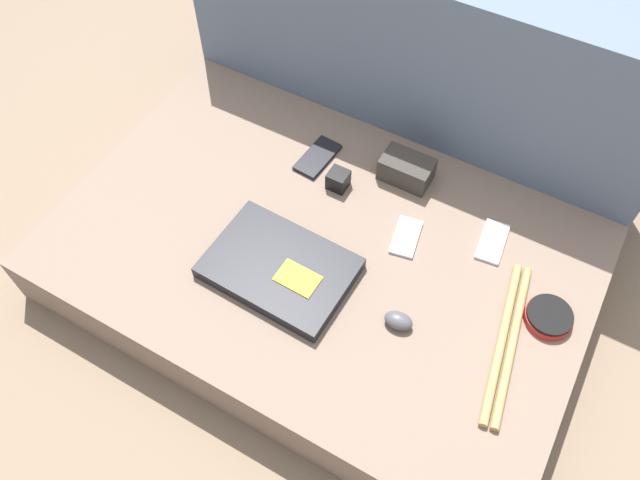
{
  "coord_description": "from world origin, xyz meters",
  "views": [
    {
      "loc": [
        0.38,
        -0.67,
        1.31
      ],
      "look_at": [
        0.0,
        0.0,
        0.17
      ],
      "focal_mm": 35.0,
      "sensor_mm": 36.0,
      "label": 1
    }
  ],
  "objects_px": {
    "laptop": "(280,268)",
    "phone_small": "(318,157)",
    "phone_silver": "(406,237)",
    "speaker_puck": "(549,317)",
    "phone_black": "(492,242)",
    "charger_brick": "(338,180)",
    "computer_mouse": "(398,321)",
    "camera_pouch": "(406,169)"
  },
  "relations": [
    {
      "from": "phone_silver",
      "to": "camera_pouch",
      "type": "distance_m",
      "value": 0.18
    },
    {
      "from": "laptop",
      "to": "phone_small",
      "type": "distance_m",
      "value": 0.33
    },
    {
      "from": "phone_silver",
      "to": "camera_pouch",
      "type": "height_order",
      "value": "camera_pouch"
    },
    {
      "from": "speaker_puck",
      "to": "charger_brick",
      "type": "relative_size",
      "value": 2.14
    },
    {
      "from": "laptop",
      "to": "phone_black",
      "type": "distance_m",
      "value": 0.48
    },
    {
      "from": "computer_mouse",
      "to": "camera_pouch",
      "type": "height_order",
      "value": "camera_pouch"
    },
    {
      "from": "phone_black",
      "to": "speaker_puck",
      "type": "bearing_deg",
      "value": -43.28
    },
    {
      "from": "camera_pouch",
      "to": "speaker_puck",
      "type": "bearing_deg",
      "value": -25.87
    },
    {
      "from": "laptop",
      "to": "camera_pouch",
      "type": "distance_m",
      "value": 0.39
    },
    {
      "from": "phone_black",
      "to": "computer_mouse",
      "type": "bearing_deg",
      "value": -115.09
    },
    {
      "from": "phone_small",
      "to": "charger_brick",
      "type": "distance_m",
      "value": 0.1
    },
    {
      "from": "laptop",
      "to": "phone_silver",
      "type": "xyz_separation_m",
      "value": [
        0.2,
        0.21,
        -0.01
      ]
    },
    {
      "from": "speaker_puck",
      "to": "phone_silver",
      "type": "height_order",
      "value": "speaker_puck"
    },
    {
      "from": "computer_mouse",
      "to": "camera_pouch",
      "type": "distance_m",
      "value": 0.39
    },
    {
      "from": "camera_pouch",
      "to": "phone_black",
      "type": "bearing_deg",
      "value": -17.03
    },
    {
      "from": "computer_mouse",
      "to": "phone_black",
      "type": "distance_m",
      "value": 0.3
    },
    {
      "from": "phone_small",
      "to": "phone_black",
      "type": "bearing_deg",
      "value": 1.42
    },
    {
      "from": "laptop",
      "to": "phone_small",
      "type": "relative_size",
      "value": 2.38
    },
    {
      "from": "laptop",
      "to": "phone_black",
      "type": "height_order",
      "value": "laptop"
    },
    {
      "from": "computer_mouse",
      "to": "charger_brick",
      "type": "distance_m",
      "value": 0.38
    },
    {
      "from": "speaker_puck",
      "to": "laptop",
      "type": "bearing_deg",
      "value": -162.46
    },
    {
      "from": "phone_black",
      "to": "charger_brick",
      "type": "relative_size",
      "value": 2.55
    },
    {
      "from": "phone_black",
      "to": "charger_brick",
      "type": "height_order",
      "value": "charger_brick"
    },
    {
      "from": "phone_silver",
      "to": "charger_brick",
      "type": "xyz_separation_m",
      "value": [
        -0.21,
        0.06,
        0.02
      ]
    },
    {
      "from": "phone_silver",
      "to": "phone_black",
      "type": "relative_size",
      "value": 0.95
    },
    {
      "from": "camera_pouch",
      "to": "charger_brick",
      "type": "distance_m",
      "value": 0.16
    },
    {
      "from": "speaker_puck",
      "to": "camera_pouch",
      "type": "xyz_separation_m",
      "value": [
        -0.42,
        0.2,
        0.02
      ]
    },
    {
      "from": "phone_small",
      "to": "camera_pouch",
      "type": "xyz_separation_m",
      "value": [
        0.21,
        0.05,
        0.03
      ]
    },
    {
      "from": "laptop",
      "to": "charger_brick",
      "type": "xyz_separation_m",
      "value": [
        -0.0,
        0.27,
        0.01
      ]
    },
    {
      "from": "charger_brick",
      "to": "camera_pouch",
      "type": "bearing_deg",
      "value": 38.28
    },
    {
      "from": "laptop",
      "to": "camera_pouch",
      "type": "height_order",
      "value": "camera_pouch"
    },
    {
      "from": "laptop",
      "to": "speaker_puck",
      "type": "xyz_separation_m",
      "value": [
        0.54,
        0.17,
        -0.0
      ]
    },
    {
      "from": "phone_black",
      "to": "laptop",
      "type": "bearing_deg",
      "value": -147.95
    },
    {
      "from": "speaker_puck",
      "to": "phone_small",
      "type": "relative_size",
      "value": 0.75
    },
    {
      "from": "speaker_puck",
      "to": "phone_silver",
      "type": "bearing_deg",
      "value": 172.88
    },
    {
      "from": "speaker_puck",
      "to": "phone_black",
      "type": "xyz_separation_m",
      "value": [
        -0.17,
        0.13,
        -0.01
      ]
    },
    {
      "from": "laptop",
      "to": "charger_brick",
      "type": "bearing_deg",
      "value": 92.64
    },
    {
      "from": "phone_silver",
      "to": "phone_small",
      "type": "height_order",
      "value": "phone_small"
    },
    {
      "from": "laptop",
      "to": "speaker_puck",
      "type": "distance_m",
      "value": 0.57
    },
    {
      "from": "speaker_puck",
      "to": "camera_pouch",
      "type": "relative_size",
      "value": 0.81
    },
    {
      "from": "phone_silver",
      "to": "phone_small",
      "type": "distance_m",
      "value": 0.31
    },
    {
      "from": "charger_brick",
      "to": "computer_mouse",
      "type": "bearing_deg",
      "value": -42.92
    }
  ]
}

